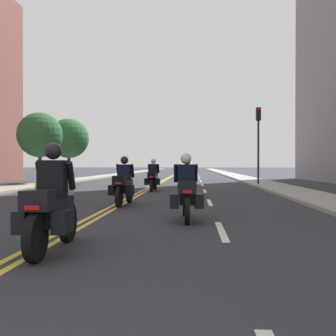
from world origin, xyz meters
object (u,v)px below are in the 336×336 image
motorcycle_0 (51,209)px  street_tree_1 (40,135)px  motorcycle_2 (124,185)px  motorcycle_4 (153,178)px  street_tree_0 (69,138)px  traffic_light_near (258,132)px  motorcycle_1 (186,192)px  traffic_cone_0 (37,183)px  motorcycle_3 (187,181)px  pedestrian_0 (46,171)px

motorcycle_0 → street_tree_1: street_tree_1 is taller
motorcycle_0 → motorcycle_2: (-0.12, 6.97, 0.00)m
motorcycle_2 → motorcycle_4: (0.22, 7.22, -0.01)m
motorcycle_4 → street_tree_0: bearing=128.6°
street_tree_1 → traffic_light_near: bearing=-0.3°
motorcycle_1 → street_tree_1: street_tree_1 is taller
motorcycle_4 → traffic_cone_0: bearing=-174.0°
street_tree_0 → motorcycle_4: bearing=-52.7°
motorcycle_0 → motorcycle_1: 4.07m
motorcycle_4 → motorcycle_3: bearing=-60.5°
motorcycle_4 → pedestrian_0: bearing=141.7°
traffic_cone_0 → pedestrian_0: bearing=107.0°
motorcycle_2 → street_tree_0: 18.56m
motorcycle_3 → traffic_light_near: traffic_light_near is taller
motorcycle_4 → pedestrian_0: 10.33m
motorcycle_2 → motorcycle_3: 4.39m
traffic_light_near → pedestrian_0: traffic_light_near is taller
traffic_light_near → motorcycle_0: bearing=-107.8°
motorcycle_4 → pedestrian_0: pedestrian_0 is taller
street_tree_0 → pedestrian_0: bearing=-100.5°
motorcycle_1 → traffic_light_near: size_ratio=0.44×
motorcycle_2 → street_tree_1: (-7.58, 12.25, 2.55)m
motorcycle_4 → street_tree_1: street_tree_1 is taller
motorcycle_4 → traffic_light_near: 8.26m
motorcycle_3 → street_tree_1: street_tree_1 is taller
motorcycle_0 → pedestrian_0: (-7.85, 20.76, 0.19)m
motorcycle_3 → motorcycle_4: size_ratio=0.99×
traffic_cone_0 → street_tree_0: bearing=98.9°
traffic_cone_0 → pedestrian_0: size_ratio=0.48×
motorcycle_3 → traffic_light_near: bearing=61.8°
pedestrian_0 → street_tree_0: bearing=-45.2°
motorcycle_0 → motorcycle_1: motorcycle_0 is taller
pedestrian_0 → traffic_light_near: bearing=-131.3°
motorcycle_1 → pedestrian_0: bearing=116.5°
motorcycle_3 → traffic_light_near: (4.25, 8.27, 2.70)m
traffic_cone_0 → street_tree_0: 10.70m
traffic_cone_0 → traffic_light_near: size_ratio=0.16×
pedestrian_0 → street_tree_0: street_tree_0 is taller
motorcycle_3 → traffic_light_near: 9.68m
motorcycle_4 → street_tree_1: bearing=148.5°
traffic_cone_0 → pedestrian_0: (-2.16, 7.06, 0.46)m
motorcycle_1 → street_tree_1: bearing=118.5°
motorcycle_1 → motorcycle_3: motorcycle_1 is taller
street_tree_0 → traffic_cone_0: bearing=-81.1°
motorcycle_3 → traffic_cone_0: size_ratio=2.68×
motorcycle_1 → pedestrian_0: pedestrian_0 is taller
pedestrian_0 → street_tree_1: 2.83m
traffic_cone_0 → traffic_light_near: 13.35m
street_tree_1 → motorcycle_3: bearing=-41.0°
motorcycle_3 → street_tree_0: size_ratio=0.44×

